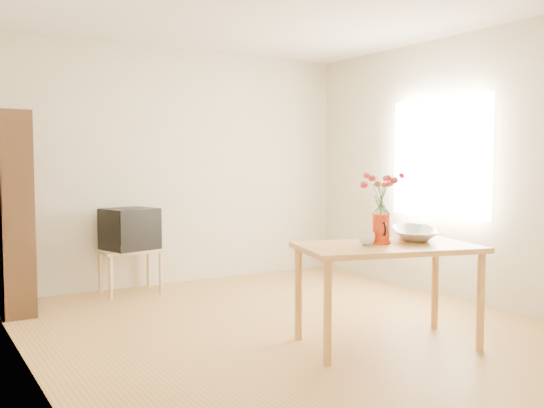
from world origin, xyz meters
TOP-DOWN VIEW (x-y plane):
  - room at (0.03, 0.00)m, footprint 4.50×4.50m
  - table at (0.36, -0.74)m, footprint 1.44×1.05m
  - tv_stand at (-0.70, 1.97)m, footprint 0.60×0.45m
  - bookshelf at (-1.85, 1.75)m, footprint 0.28×0.70m
  - pitcher at (0.35, -0.68)m, footprint 0.15×0.21m
  - flowers at (0.35, -0.68)m, footprint 0.26×0.26m
  - mug at (0.21, -0.69)m, footprint 0.14×0.14m
  - bowl at (0.78, -0.59)m, footprint 0.72×0.72m
  - teacup_a at (0.74, -0.59)m, footprint 0.10×0.10m
  - teacup_b at (0.82, -0.57)m, footprint 0.08×0.08m
  - television at (-0.70, 1.98)m, footprint 0.58×0.56m

SIDE VIEW (x-z plane):
  - tv_stand at x=-0.70m, z-range 0.16..0.62m
  - table at x=0.36m, z-range 0.28..1.03m
  - television at x=-0.70m, z-range 0.46..0.88m
  - mug at x=0.21m, z-range 0.75..0.85m
  - bookshelf at x=-1.85m, z-range -0.06..1.74m
  - pitcher at x=0.35m, z-range 0.74..0.96m
  - teacup_b at x=0.82m, z-range 0.91..0.97m
  - teacup_a at x=0.74m, z-range 0.91..0.98m
  - bowl at x=0.78m, z-range 0.75..1.23m
  - flowers at x=0.35m, z-range 0.96..1.32m
  - room at x=0.03m, z-range -0.95..3.55m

